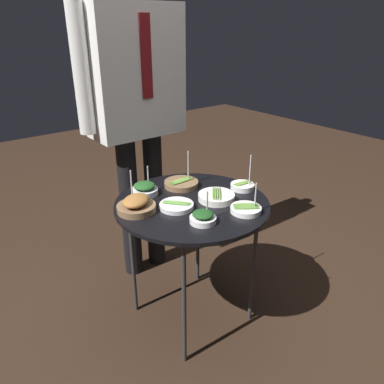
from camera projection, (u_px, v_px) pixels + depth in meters
The scene contains 11 objects.
ground_plane at pixel (192, 313), 2.01m from camera, with size 8.00×8.00×0.00m, color black.
serving_cart at pixel (192, 210), 1.75m from camera, with size 0.72×0.72×0.67m.
bowl_spinach_back_left at pixel (203, 217), 1.55m from camera, with size 0.11×0.11×0.13m.
bowl_asparagus_mid_left at pixel (181, 183), 1.89m from camera, with size 0.17×0.17×0.18m.
bowl_asparagus_back_right at pixel (216, 197), 1.74m from camera, with size 0.17×0.17×0.04m.
bowl_asparagus_front_left at pixel (177, 206), 1.67m from camera, with size 0.15×0.15×0.03m.
bowl_asparagus_near_rim at pixel (246, 209), 1.63m from camera, with size 0.14×0.14×0.14m.
bowl_spinach_front_center at pixel (145, 189), 1.80m from camera, with size 0.13×0.13×0.13m.
bowl_roast_mid_right at pixel (136, 205), 1.63m from camera, with size 0.18×0.17×0.17m.
bowl_asparagus_center at pixel (243, 186), 1.86m from camera, with size 0.12×0.12×0.18m.
waiter_figure at pixel (135, 88), 1.95m from camera, with size 0.65×0.24×1.75m.
Camera 1 is at (-0.97, -1.22, 1.43)m, focal length 35.00 mm.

